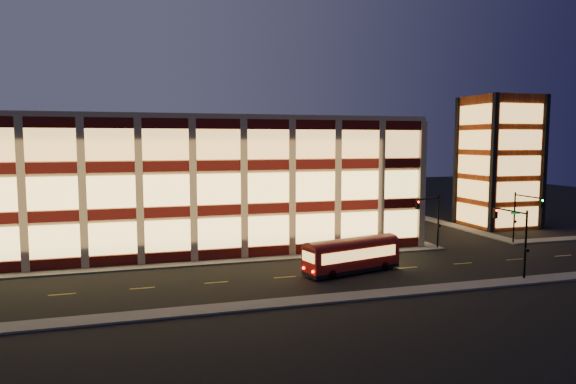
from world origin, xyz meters
name	(u,v)px	position (x,y,z in m)	size (l,w,h in m)	color
ground	(228,264)	(0.00, 0.00, 0.00)	(200.00, 200.00, 0.00)	black
sidewalk_office_south	(195,263)	(-3.00, 1.00, 0.07)	(54.00, 2.00, 0.15)	#514F4C
sidewalk_office_east	(370,225)	(23.00, 17.00, 0.07)	(2.00, 30.00, 0.15)	#514F4C
sidewalk_tower_south	(557,239)	(40.00, 1.00, 0.07)	(14.00, 2.00, 0.15)	#514F4C
sidewalk_tower_west	(439,222)	(34.00, 17.00, 0.07)	(2.00, 30.00, 0.15)	#514F4C
sidewalk_near	(258,305)	(0.00, -13.00, 0.07)	(100.00, 2.00, 0.15)	#514F4C
office_building	(181,178)	(-2.91, 16.91, 7.25)	(50.45, 30.45, 14.50)	tan
stair_tower	(499,162)	(39.95, 11.95, 8.99)	(8.60, 8.60, 18.00)	#8C3814
traffic_signal_far	(431,213)	(22.21, 0.24, 4.11)	(3.79, 1.87, 6.00)	black
traffic_signal_right	(524,210)	(33.50, -0.62, 4.10)	(1.20, 4.37, 6.00)	black
traffic_signal_near	(514,229)	(23.50, -11.03, 4.13)	(0.32, 4.45, 6.00)	black
trolley_bus	(352,253)	(10.28, -6.04, 1.75)	(9.62, 4.60, 3.16)	maroon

